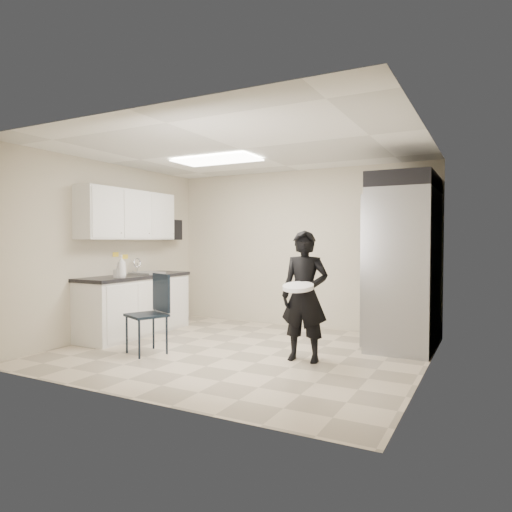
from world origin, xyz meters
The scene contains 21 objects.
floor centered at (0.00, 0.00, 0.00)m, with size 4.50×4.50×0.00m, color #B9AA92.
ceiling centered at (0.00, 0.00, 2.60)m, with size 4.50×4.50×0.00m, color white.
back_wall centered at (0.00, 2.00, 1.30)m, with size 4.50×4.50×0.00m, color #BDB69C.
left_wall centered at (-2.25, 0.00, 1.30)m, with size 4.00×4.00×0.00m, color #BDB69C.
right_wall centered at (2.25, 0.00, 1.30)m, with size 4.00×4.00×0.00m, color #BDB69C.
ceiling_panel centered at (-0.60, 0.40, 2.57)m, with size 1.20×0.60×0.02m, color white.
lower_counter centered at (-1.95, 0.20, 0.43)m, with size 0.60×1.90×0.86m, color silver.
countertop centered at (-1.95, 0.20, 0.89)m, with size 0.64×1.95×0.05m, color black.
sink centered at (-1.93, 0.45, 0.87)m, with size 0.42×0.40×0.14m, color gray.
faucet centered at (-2.13, 0.45, 1.02)m, with size 0.02×0.02×0.24m, color silver.
upper_cabinets centered at (-2.08, 0.20, 1.83)m, with size 0.35×1.80×0.75m, color silver.
towel_dispenser centered at (-2.14, 1.35, 1.62)m, with size 0.22×0.30×0.35m, color black.
notice_sticker_left centered at (-2.24, 0.10, 1.22)m, with size 0.00×0.12×0.07m, color yellow.
notice_sticker_right centered at (-2.24, 0.30, 1.18)m, with size 0.00×0.12×0.07m, color yellow.
commercial_fridge centered at (1.83, 1.27, 1.05)m, with size 0.80×1.35×2.10m, color gray.
fridge_compressor centered at (1.83, 1.27, 2.20)m, with size 0.80×1.35×0.20m, color black.
folding_chair centered at (-0.99, -0.64, 0.49)m, with size 0.44×0.44×0.98m, color black.
man_tuxedo centered at (0.91, -0.03, 0.78)m, with size 0.57×0.38×1.56m, color black.
bucket_lid centered at (0.93, -0.28, 0.91)m, with size 0.36×0.36×0.04m, color white.
soap_bottle_a centered at (-1.73, -0.31, 1.07)m, with size 0.12×0.12×0.32m, color white.
soap_bottle_b centered at (-1.79, -0.33, 1.00)m, with size 0.08×0.08×0.18m, color silver.
Camera 1 is at (2.90, -5.08, 1.44)m, focal length 32.00 mm.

